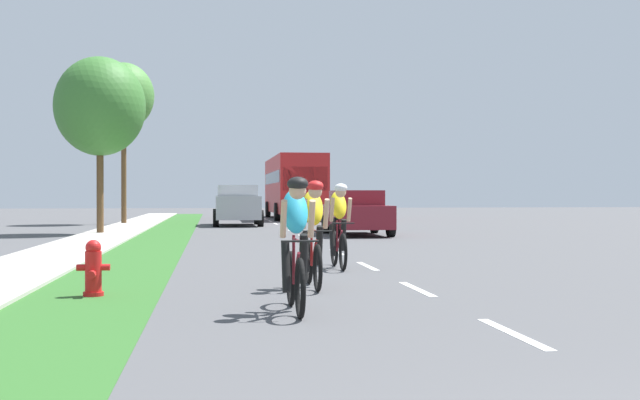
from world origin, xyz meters
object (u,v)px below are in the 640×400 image
Objects in this scene: sedan_maroon at (357,212)px; street_tree_far at (124,97)px; street_tree_near at (100,107)px; suv_silver at (237,204)px; cyclist_trailing at (313,233)px; bus_red at (294,184)px; cyclist_distant at (339,225)px; cyclist_lead at (296,243)px; fire_hydrant_red at (93,269)px.

street_tree_far is (-8.97, 11.26, 5.17)m from sedan_maroon.
street_tree_near is at bearing -88.67° from street_tree_far.
sedan_maroon is 0.57× the size of street_tree_far.
sedan_maroon is 9.71m from suv_silver.
street_tree_far is (-0.22, 9.48, 1.51)m from street_tree_near.
sedan_maroon is (3.40, 15.08, -0.04)m from cyclist_trailing.
street_tree_near is at bearing -116.81° from bus_red.
sedan_maroon is at bearing 78.12° from cyclist_distant.
street_tree_far is (-5.07, 28.72, 5.13)m from cyclist_lead.
suv_silver is 0.76× the size of street_tree_near.
fire_hydrant_red is 0.44× the size of cyclist_trailing.
cyclist_distant is 0.28× the size of street_tree_near.
fire_hydrant_red is 0.10× the size of street_tree_far.
cyclist_trailing is 1.00× the size of cyclist_distant.
street_tree_far reaches higher than street_tree_near.
street_tree_near is (-6.22, 13.85, 3.62)m from cyclist_distant.
bus_red is 1.88× the size of street_tree_near.
sedan_maroon is 15.30m from street_tree_far.
street_tree_near reaches higher than cyclist_distant.
suv_silver is (0.13, 26.41, 0.14)m from cyclist_lead.
sedan_maroon is 0.37× the size of bus_red.
bus_red is at bearing 69.97° from suv_silver.
street_tree_far is at bearing 128.56° from sedan_maroon.
cyclist_lead is 0.40× the size of sedan_maroon.
cyclist_lead is 0.23× the size of street_tree_far.
suv_silver reaches higher than cyclist_trailing.
street_tree_near is (-2.29, 17.40, 4.06)m from fire_hydrant_red.
sedan_maroon is at bearing -67.08° from suv_silver.
sedan_maroon is at bearing 77.39° from cyclist_lead.
cyclist_distant is at bearing -74.58° from street_tree_far.
street_tree_far is (-5.19, 2.31, 4.99)m from suv_silver.
cyclist_distant is (0.86, 3.01, 0.00)m from cyclist_trailing.
street_tree_far is (-2.51, 26.88, 5.57)m from fire_hydrant_red.
street_tree_far is at bearing 101.96° from cyclist_trailing.
cyclist_trailing is at bearing 10.01° from fire_hydrant_red.
sedan_maroon is 0.70× the size of street_tree_near.
suv_silver is 0.62× the size of street_tree_far.
cyclist_distant reaches higher than fire_hydrant_red.
street_tree_near is at bearing 168.52° from sedan_maroon.
cyclist_distant is 0.40× the size of sedan_maroon.
street_tree_far is at bearing 100.01° from cyclist_lead.
cyclist_lead is 2.44m from cyclist_trailing.
fire_hydrant_red is 3.15m from cyclist_trailing.
street_tree_far reaches higher than cyclist_lead.
street_tree_far is (-6.44, 23.33, 5.13)m from cyclist_distant.
fire_hydrant_red is at bearing -100.26° from bus_red.
bus_red reaches higher than cyclist_lead.
suv_silver is at bearing 93.39° from cyclist_distant.
suv_silver is 0.41× the size of bus_red.
sedan_maroon is 9.66m from street_tree_near.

